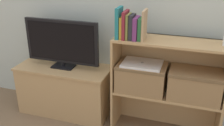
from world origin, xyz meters
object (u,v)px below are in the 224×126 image
(book_forest, at_px, (141,29))
(book_tan, at_px, (144,25))
(book_teal, at_px, (119,23))
(book_olive, at_px, (128,26))
(book_maroon, at_px, (125,25))
(book_mustard, at_px, (122,27))
(tv_stand, at_px, (65,89))
(storage_basket_left, at_px, (142,76))
(storage_basket_right, at_px, (195,84))
(laptop, at_px, (142,64))
(book_charcoal, at_px, (132,27))
(book_plum, at_px, (136,28))
(tv, at_px, (62,43))

(book_forest, relative_size, book_tan, 0.73)
(book_teal, distance_m, book_olive, 0.09)
(book_maroon, bearing_deg, book_mustard, 180.00)
(book_forest, bearing_deg, tv_stand, 173.24)
(book_tan, xyz_separation_m, storage_basket_left, (-0.01, 0.04, -0.48))
(storage_basket_right, bearing_deg, storage_basket_left, 180.00)
(book_maroon, height_order, book_tan, book_tan)
(tv_stand, distance_m, book_tan, 1.13)
(storage_basket_left, distance_m, laptop, 0.12)
(book_tan, bearing_deg, book_charcoal, 180.00)
(book_olive, height_order, book_forest, book_olive)
(book_mustard, bearing_deg, book_forest, 0.00)
(book_mustard, relative_size, book_plum, 0.98)
(tv_stand, distance_m, storage_basket_right, 1.30)
(book_maroon, height_order, book_forest, book_maroon)
(book_tan, bearing_deg, book_forest, 180.00)
(tv_stand, height_order, book_plum, book_plum)
(book_charcoal, bearing_deg, book_olive, 180.00)
(book_maroon, bearing_deg, book_olive, 0.00)
(tv, height_order, book_olive, book_olive)
(book_charcoal, bearing_deg, book_tan, 0.00)
(book_olive, distance_m, storage_basket_right, 0.74)
(book_teal, height_order, laptop, book_teal)
(tv_stand, relative_size, laptop, 2.76)
(book_teal, distance_m, laptop, 0.41)
(book_olive, height_order, laptop, book_olive)
(storage_basket_right, bearing_deg, book_charcoal, -175.80)
(tv, bearing_deg, storage_basket_right, -2.35)
(book_maroon, height_order, laptop, book_maroon)
(tv, distance_m, book_mustard, 0.68)
(tv, xyz_separation_m, book_charcoal, (0.72, -0.09, 0.24))
(book_mustard, bearing_deg, book_olive, 0.00)
(book_teal, bearing_deg, book_charcoal, 0.00)
(tv_stand, relative_size, book_charcoal, 4.64)
(book_maroon, bearing_deg, tv, 172.05)
(tv_stand, distance_m, book_olive, 1.02)
(tv_stand, relative_size, book_mustard, 5.18)
(laptop, bearing_deg, tv, 176.33)
(tv_stand, xyz_separation_m, book_mustard, (0.63, -0.09, 0.74))
(book_maroon, height_order, book_plum, book_maroon)
(laptop, bearing_deg, book_olive, -161.75)
(book_mustard, height_order, storage_basket_right, book_mustard)
(book_maroon, bearing_deg, tv_stand, 171.92)
(tv, distance_m, book_maroon, 0.71)
(tv_stand, height_order, book_forest, book_forest)
(book_mustard, xyz_separation_m, book_tan, (0.18, 0.00, 0.03))
(book_teal, height_order, book_olive, book_teal)
(storage_basket_left, distance_m, storage_basket_right, 0.46)
(book_tan, bearing_deg, storage_basket_right, 5.14)
(book_olive, distance_m, book_charcoal, 0.03)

